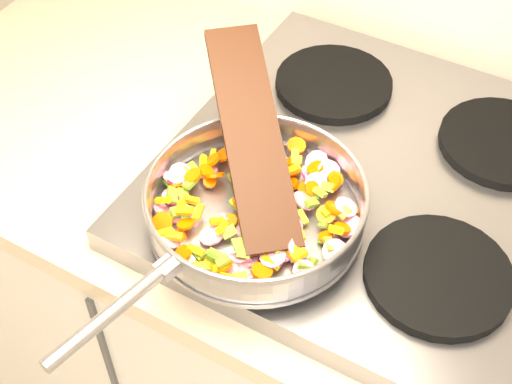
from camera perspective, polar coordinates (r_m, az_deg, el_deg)
The scene contains 8 objects.
cooktop at distance 1.07m, azimuth 9.66°, elevation 0.90°, with size 0.60×0.60×0.04m, color #939399.
grate_fl at distance 0.99m, azimuth -0.70°, elevation -0.18°, with size 0.19×0.19×0.02m, color black.
grate_fr at distance 0.94m, azimuth 14.38°, elevation -6.48°, with size 0.19×0.19×0.02m, color black.
grate_bl at distance 1.18m, azimuth 6.24°, elevation 8.63°, with size 0.19×0.19×0.02m, color black.
grate_br at distance 1.13m, azimuth 19.15°, elevation 3.77°, with size 0.19×0.19×0.02m, color black.
saute_pan at distance 0.93m, azimuth -0.10°, elevation -0.89°, with size 0.33×0.50×0.06m.
vegetable_heap at distance 0.94m, azimuth 0.07°, elevation -1.26°, with size 0.29×0.27×0.05m.
wooden_spatula at distance 0.95m, azimuth -0.36°, elevation 4.64°, with size 0.33×0.07×0.02m, color black.
Camera 1 is at (-0.50, 0.95, 1.69)m, focal length 50.00 mm.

